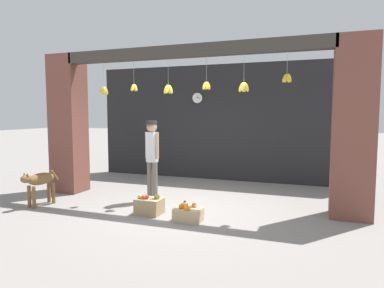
# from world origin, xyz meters

# --- Properties ---
(ground_plane) EXTENTS (60.00, 60.00, 0.00)m
(ground_plane) POSITION_xyz_m (0.00, 0.00, 0.00)
(ground_plane) COLOR gray
(shop_back_wall) EXTENTS (7.44, 0.12, 3.21)m
(shop_back_wall) POSITION_xyz_m (0.00, 2.95, 1.61)
(shop_back_wall) COLOR #232326
(shop_back_wall) RESTS_ON ground_plane
(shop_pillar_left) EXTENTS (0.70, 0.60, 3.21)m
(shop_pillar_left) POSITION_xyz_m (-3.07, 0.30, 1.61)
(shop_pillar_left) COLOR brown
(shop_pillar_left) RESTS_ON ground_plane
(shop_pillar_right) EXTENTS (0.70, 0.60, 3.21)m
(shop_pillar_right) POSITION_xyz_m (3.07, 0.30, 1.61)
(shop_pillar_right) COLOR brown
(shop_pillar_right) RESTS_ON ground_plane
(storefront_awning) EXTENTS (5.54, 0.30, 0.96)m
(storefront_awning) POSITION_xyz_m (-0.01, 0.12, 3.05)
(storefront_awning) COLOR #3D3833
(dog) EXTENTS (0.34, 0.87, 0.72)m
(dog) POSITION_xyz_m (-2.76, -0.99, 0.50)
(dog) COLOR brown
(dog) RESTS_ON ground_plane
(shopkeeper) EXTENTS (0.34, 0.29, 1.71)m
(shopkeeper) POSITION_xyz_m (-0.79, 0.13, 1.02)
(shopkeeper) COLOR #6B665B
(shopkeeper) RESTS_ON ground_plane
(fruit_crate_oranges) EXTENTS (0.48, 0.33, 0.30)m
(fruit_crate_oranges) POSITION_xyz_m (0.41, -0.90, 0.13)
(fruit_crate_oranges) COLOR tan
(fruit_crate_oranges) RESTS_ON ground_plane
(fruit_crate_apples) EXTENTS (0.46, 0.39, 0.37)m
(fruit_crate_apples) POSITION_xyz_m (-0.42, -0.74, 0.15)
(fruit_crate_apples) COLOR tan
(fruit_crate_apples) RESTS_ON ground_plane
(water_bottle) EXTENTS (0.07, 0.07, 0.24)m
(water_bottle) POSITION_xyz_m (0.19, -0.47, 0.11)
(water_bottle) COLOR #2D60AD
(water_bottle) RESTS_ON ground_plane
(wall_clock) EXTENTS (0.31, 0.03, 0.31)m
(wall_clock) POSITION_xyz_m (-0.72, 2.87, 2.30)
(wall_clock) COLOR black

